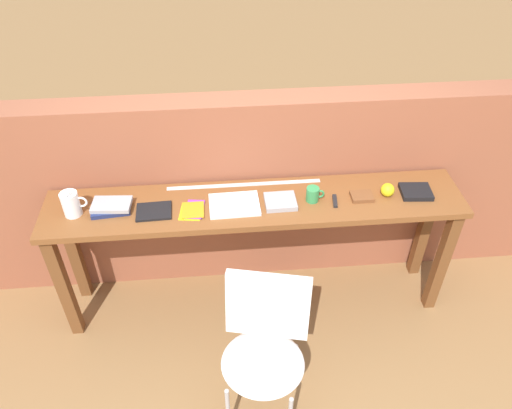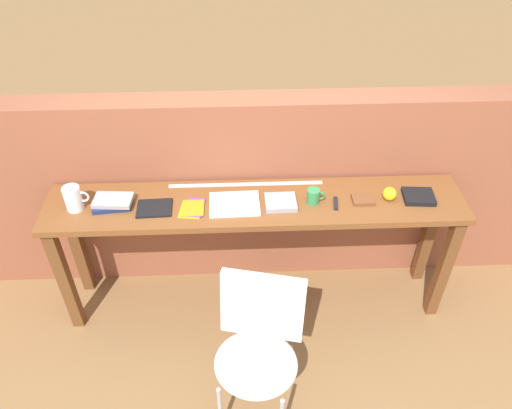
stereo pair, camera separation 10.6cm
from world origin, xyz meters
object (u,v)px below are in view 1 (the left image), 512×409
pitcher_white (71,204)px  book_repair_rightmost (416,192)px  leather_journal_brown (362,196)px  book_stack_leftmost (111,207)px  sports_ball_small (388,190)px  book_open_centre (234,205)px  mug (313,194)px  multitool_folded (335,201)px  chair_white_moulded (265,344)px  pamphlet_pile_colourful (193,210)px  magazine_cycling (154,211)px

pitcher_white → book_repair_rightmost: (2.02, 0.01, -0.06)m
pitcher_white → book_repair_rightmost: bearing=0.2°
leather_journal_brown → pitcher_white: bearing=179.7°
book_stack_leftmost → sports_ball_small: (1.63, -0.01, 0.01)m
book_stack_leftmost → book_open_centre: 0.71m
book_open_centre → leather_journal_brown: size_ratio=2.25×
mug → multitool_folded: (0.13, -0.03, -0.04)m
sports_ball_small → leather_journal_brown: bearing=-175.4°
sports_ball_small → book_repair_rightmost: sports_ball_small is taller
book_open_centre → chair_white_moulded: bearing=-82.9°
book_repair_rightmost → multitool_folded: bearing=-171.5°
book_stack_leftmost → book_repair_rightmost: size_ratio=1.32×
pamphlet_pile_colourful → book_open_centre: size_ratio=0.64×
chair_white_moulded → magazine_cycling: 0.97m
chair_white_moulded → magazine_cycling: bearing=129.4°
chair_white_moulded → magazine_cycling: size_ratio=4.43×
magazine_cycling → multitool_folded: bearing=-2.3°
chair_white_moulded → multitool_folded: multitool_folded is taller
multitool_folded → sports_ball_small: 0.33m
chair_white_moulded → sports_ball_small: sports_ball_small is taller
chair_white_moulded → multitool_folded: bearing=55.1°
leather_journal_brown → book_repair_rightmost: book_repair_rightmost is taller
chair_white_moulded → pamphlet_pile_colourful: bearing=116.9°
chair_white_moulded → multitool_folded: 0.92m
pitcher_white → pamphlet_pile_colourful: pitcher_white is taller
pamphlet_pile_colourful → book_repair_rightmost: bearing=1.8°
book_open_centre → mug: 0.47m
pamphlet_pile_colourful → mug: 0.71m
mug → leather_journal_brown: 0.30m
book_open_centre → mug: bearing=-0.2°
chair_white_moulded → mug: (0.36, 0.73, 0.40)m
book_stack_leftmost → mug: bearing=-0.7°
pamphlet_pile_colourful → book_repair_rightmost: 1.34m
chair_white_moulded → mug: 0.90m
book_open_centre → book_repair_rightmost: (1.10, 0.02, 0.01)m
chair_white_moulded → pitcher_white: pitcher_white is taller
pitcher_white → book_stack_leftmost: pitcher_white is taller
book_stack_leftmost → mug: (1.18, -0.01, 0.02)m
book_open_centre → multitool_folded: book_open_centre is taller
book_open_centre → sports_ball_small: sports_ball_small is taller
sports_ball_small → magazine_cycling: bearing=-178.6°
chair_white_moulded → book_stack_leftmost: size_ratio=3.73×
multitool_folded → sports_ball_small: (0.32, 0.04, 0.03)m
pamphlet_pile_colourful → book_stack_leftmost: bearing=174.0°
book_stack_leftmost → pamphlet_pile_colourful: 0.47m
pitcher_white → mug: pitcher_white is taller
chair_white_moulded → pitcher_white: size_ratio=4.85×
book_open_centre → book_stack_leftmost: bearing=176.5°
book_open_centre → leather_journal_brown: bearing=-1.2°
pitcher_white → multitool_folded: (1.52, -0.03, -0.07)m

